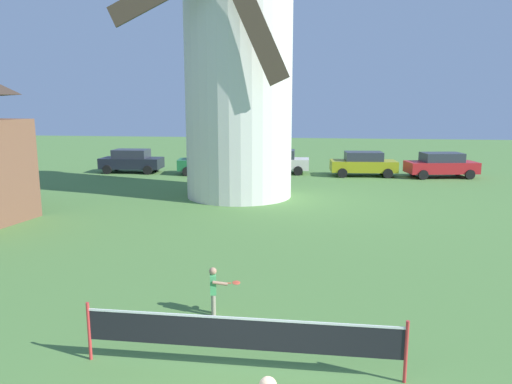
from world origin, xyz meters
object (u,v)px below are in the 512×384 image
Objects in this scene: parked_car_red at (441,165)px; parked_car_cream at (276,161)px; tennis_net at (241,334)px; parked_car_mustard at (363,163)px; parked_car_green at (210,162)px; player_far at (214,288)px; parked_car_black at (132,161)px; windmill at (238,45)px.

parked_car_cream is at bearing 177.50° from parked_car_red.
parked_car_cream is (-1.60, 24.09, 0.12)m from tennis_net.
parked_car_mustard is 4.81m from parked_car_red.
tennis_net is 1.31× the size of parked_car_green.
parked_car_green is at bearing 103.30° from player_far.
tennis_net is 5.15× the size of player_far.
parked_car_black reaches higher than tennis_net.
windmill reaches higher than parked_car_mustard.
parked_car_black is 5.40m from parked_car_green.
parked_car_black is 15.34m from parked_car_mustard.
windmill reaches higher than player_far.
parked_car_black is 0.97× the size of parked_car_mustard.
parked_car_cream is at bearing 13.01° from parked_car_green.
parked_car_black is (-11.29, 23.15, 0.12)m from tennis_net.
windmill is at bearing 97.36° from player_far.
player_far is (1.77, -13.72, -6.70)m from windmill.
parked_car_black and parked_car_cream have the same top height.
parked_car_black and parked_car_mustard have the same top height.
parked_car_cream is at bearing 93.80° from tennis_net.
parked_car_red reaches higher than tennis_net.
windmill is 3.57× the size of parked_car_cream.
parked_car_mustard is 0.94× the size of parked_car_red.
windmill is at bearing 99.70° from tennis_net.
parked_car_green is (5.40, -0.05, 0.00)m from parked_car_black.
parked_car_red is at bearing 1.38° from parked_car_black.
parked_car_green reaches higher than tennis_net.
parked_car_mustard is (5.64, -0.48, -0.00)m from parked_car_cream.
parked_car_mustard is at bearing 48.89° from windmill.
player_far is at bearing -63.75° from parked_car_black.
parked_car_green is 4.40m from parked_car_cream.
parked_car_green is (-4.95, 20.95, 0.19)m from player_far.
parked_car_mustard is at bearing -4.89° from parked_car_cream.
parked_car_cream is (-0.66, 21.94, 0.19)m from player_far.
parked_car_red is (4.81, 0.03, 0.00)m from parked_car_mustard.
tennis_net is 23.84m from parked_car_green.
parked_car_cream is 10.46m from parked_car_red.
windmill is 15.37m from player_far.
windmill is at bearing -131.11° from parked_car_mustard.
parked_car_black is at bearing -178.62° from parked_car_red.
parked_car_red is (10.45, -0.46, -0.00)m from parked_car_cream.
player_far is 0.26× the size of parked_car_mustard.
tennis_net is at bearing -110.53° from parked_car_red.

